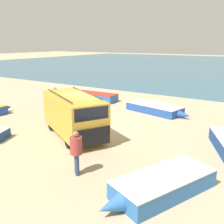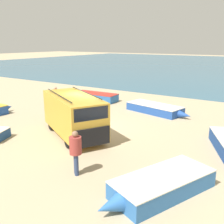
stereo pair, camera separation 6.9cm
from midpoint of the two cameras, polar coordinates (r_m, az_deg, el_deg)
ground_plane at (r=15.73m, az=-4.36°, el=-3.81°), size 200.00×200.00×0.00m
parked_van at (r=14.48m, az=-8.50°, el=-0.46°), size 5.37×4.12×2.39m
fishing_rowboat_1 at (r=23.56m, az=-4.12°, el=3.39°), size 4.88×1.63×0.68m
fishing_rowboat_3 at (r=9.44m, az=10.35°, el=-15.36°), size 2.90×4.59×0.65m
fishing_rowboat_6 at (r=19.58m, az=9.43°, el=0.72°), size 5.17×2.52×0.60m
fisherman_0 at (r=10.27m, az=-7.99°, el=-7.96°), size 0.47×0.47×1.80m
fisherman_1 at (r=18.77m, az=-10.10°, el=2.24°), size 0.44×0.44×1.66m
fisherman_2 at (r=21.57m, az=-12.31°, el=3.70°), size 0.42×0.42×1.61m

